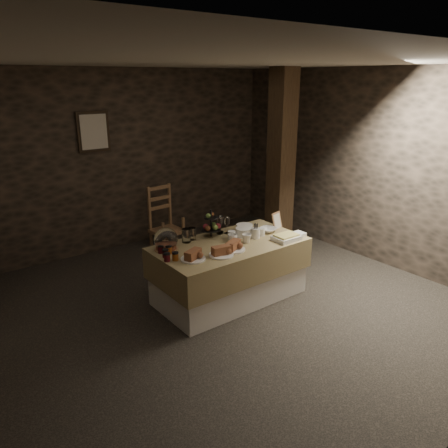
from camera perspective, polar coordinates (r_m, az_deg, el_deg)
ground_plane at (r=4.87m, az=-2.20°, el=-11.65°), size 5.50×5.00×0.01m
room_shell at (r=4.31m, az=-2.46°, el=6.62°), size 5.52×5.02×2.60m
buffet_table at (r=5.03m, az=0.74°, el=-5.59°), size 1.72×0.92×0.68m
chair at (r=6.71m, az=-7.77°, el=0.64°), size 0.46×0.44×0.71m
timber_column at (r=6.41m, az=7.45°, el=8.04°), size 0.30×0.30×2.60m
framed_picture at (r=6.38m, az=-16.69°, el=11.48°), size 0.45×0.04×0.55m
plate_stack_a at (r=5.13m, az=2.56°, el=-1.06°), size 0.19×0.19×0.10m
plate_stack_b at (r=5.29m, az=2.68°, el=-0.52°), size 0.20×0.20×0.08m
cutlery_holder at (r=5.07m, az=4.16°, el=-1.21°), size 0.10×0.10×0.12m
cup_a at (r=4.95m, az=1.12°, el=-1.84°), size 0.14×0.14×0.09m
cup_b at (r=4.93m, az=2.96°, el=-1.89°), size 0.13×0.13×0.10m
mug_c at (r=5.03m, az=1.00°, el=-1.45°), size 0.09×0.09×0.09m
mug_d at (r=5.16m, az=4.90°, el=-1.03°), size 0.08×0.08×0.09m
bowl at (r=5.30m, az=5.78°, el=-0.76°), size 0.24×0.24×0.05m
cake_dome at (r=4.74m, az=-7.61°, el=-2.16°), size 0.26×0.26×0.26m
fruit_stand at (r=5.09m, az=-1.64°, el=-0.26°), size 0.23×0.23×0.33m
bread_platter_left at (r=4.48m, az=-4.06°, el=-4.19°), size 0.26×0.26×0.11m
bread_platter_center at (r=4.57m, az=-0.35°, el=-3.67°), size 0.26×0.26×0.11m
bread_platter_right at (r=4.71m, az=1.22°, el=-2.97°), size 0.26×0.26×0.11m
jam_jars at (r=4.57m, az=-7.40°, el=-3.86°), size 0.18×0.32×0.07m
tart_dish at (r=5.05m, az=8.14°, el=-1.75°), size 0.30×0.22×0.07m
square_dish at (r=5.20m, az=9.69°, el=-1.34°), size 0.14×0.14×0.04m
menu_frame at (r=5.42m, az=6.93°, el=0.38°), size 0.18×0.11×0.22m
storage_jar_a at (r=4.94m, az=-4.94°, el=-1.51°), size 0.10×0.10×0.16m
storage_jar_b at (r=5.03m, az=-4.20°, el=-1.25°), size 0.09×0.09×0.14m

